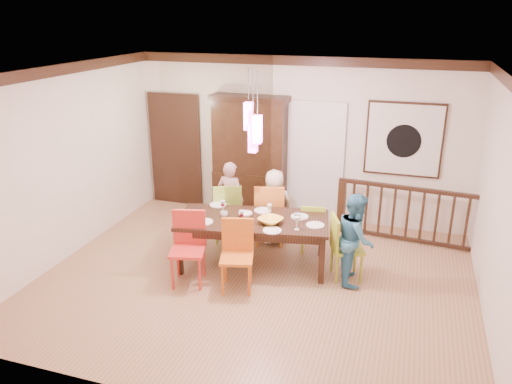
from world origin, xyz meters
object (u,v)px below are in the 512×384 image
(china_hutch, at_px, (250,157))
(person_end_right, at_px, (356,238))
(chair_end_right, at_px, (347,243))
(person_far_mid, at_px, (274,207))
(balustrade, at_px, (408,213))
(person_far_left, at_px, (231,199))
(chair_far_left, at_px, (227,207))
(dining_table, at_px, (253,224))

(china_hutch, distance_m, person_end_right, 2.92)
(chair_end_right, distance_m, person_far_mid, 1.54)
(china_hutch, xyz_separation_m, person_far_mid, (0.76, -1.02, -0.50))
(balustrade, bearing_deg, person_end_right, -107.94)
(balustrade, distance_m, person_far_left, 2.92)
(chair_end_right, bearing_deg, balustrade, -48.53)
(chair_far_left, bearing_deg, person_far_mid, 165.48)
(china_hutch, xyz_separation_m, person_far_left, (-0.01, -0.98, -0.47))
(china_hutch, bearing_deg, person_far_mid, -53.40)
(person_far_left, bearing_deg, chair_end_right, 165.37)
(person_far_left, relative_size, person_far_mid, 1.05)
(chair_end_right, relative_size, person_end_right, 0.72)
(chair_far_left, xyz_separation_m, chair_end_right, (2.07, -0.68, -0.04))
(person_end_right, bearing_deg, china_hutch, 37.78)
(chair_far_left, xyz_separation_m, person_far_mid, (0.77, 0.14, 0.04))
(dining_table, bearing_deg, person_far_mid, 73.94)
(dining_table, xyz_separation_m, person_far_left, (-0.69, 0.90, -0.02))
(chair_end_right, relative_size, person_far_left, 0.72)
(person_far_left, bearing_deg, dining_table, 135.35)
(balustrade, relative_size, person_far_left, 1.79)
(chair_far_left, bearing_deg, person_end_right, 136.71)
(chair_end_right, height_order, china_hutch, china_hutch)
(dining_table, height_order, balustrade, balustrade)
(chair_far_left, bearing_deg, person_far_left, -114.76)
(person_far_left, height_order, person_end_right, person_end_right)
(person_far_mid, bearing_deg, china_hutch, -80.83)
(chair_far_left, relative_size, person_end_right, 0.77)
(balustrade, bearing_deg, person_far_left, -162.25)
(china_hutch, height_order, person_end_right, china_hutch)
(balustrade, bearing_deg, dining_table, -139.34)
(chair_far_left, relative_size, person_far_mid, 0.81)
(balustrade, height_order, person_far_mid, person_far_mid)
(balustrade, distance_m, person_far_mid, 2.18)
(dining_table, height_order, chair_far_left, chair_far_left)
(person_far_mid, xyz_separation_m, person_end_right, (1.41, -0.87, 0.03))
(chair_far_left, relative_size, chair_end_right, 1.07)
(person_far_left, height_order, person_far_mid, person_far_left)
(chair_end_right, relative_size, china_hutch, 0.42)
(dining_table, distance_m, chair_far_left, 1.00)
(china_hutch, height_order, balustrade, china_hutch)
(dining_table, bearing_deg, balustrade, 24.80)
(china_hutch, relative_size, balustrade, 0.96)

